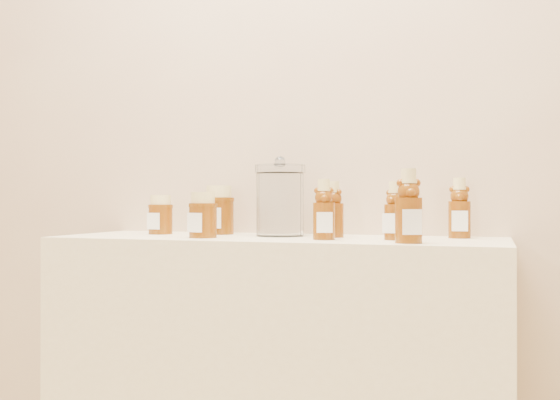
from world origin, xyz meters
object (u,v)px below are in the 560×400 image
(honey_jar_left, at_px, (161,215))
(glass_canister, at_px, (280,197))
(bear_bottle_front_left, at_px, (324,205))
(bear_bottle_back_left, at_px, (334,206))

(honey_jar_left, distance_m, glass_canister, 0.37)
(honey_jar_left, bearing_deg, bear_bottle_front_left, -5.68)
(bear_bottle_front_left, distance_m, honey_jar_left, 0.54)
(bear_bottle_back_left, relative_size, honey_jar_left, 1.48)
(bear_bottle_front_left, xyz_separation_m, honey_jar_left, (-0.53, 0.11, -0.03))
(bear_bottle_front_left, distance_m, glass_canister, 0.20)
(bear_bottle_back_left, bearing_deg, honey_jar_left, -160.23)
(bear_bottle_back_left, distance_m, honey_jar_left, 0.52)
(bear_bottle_front_left, xyz_separation_m, glass_canister, (-0.16, 0.12, 0.02))
(bear_bottle_back_left, xyz_separation_m, glass_canister, (-0.16, 0.01, 0.02))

